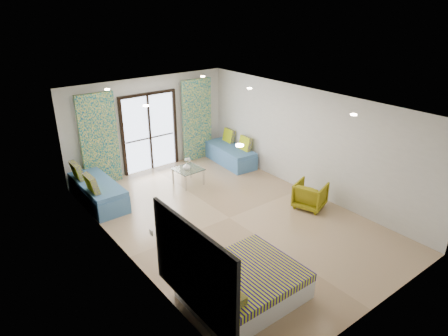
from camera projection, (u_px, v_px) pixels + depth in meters
floor at (229, 218)px, 9.26m from camera, size 5.00×7.50×0.01m
ceiling at (230, 104)px, 8.19m from camera, size 5.00×7.50×0.01m
wall_back at (149, 124)px, 11.46m from camera, size 5.00×0.01×2.70m
wall_front at (384, 240)px, 5.99m from camera, size 5.00×0.01×2.70m
wall_left at (123, 196)px, 7.32m from camera, size 0.01×7.50×2.70m
wall_right at (307, 141)px, 10.13m from camera, size 0.01×7.50×2.70m
balcony_door at (149, 128)px, 11.47m from camera, size 1.76×0.08×2.28m
balcony_rail at (150, 138)px, 11.60m from camera, size 1.52×0.03×0.04m
curtain_left at (99, 140)px, 10.49m from camera, size 1.00×0.10×2.50m
curtain_right at (197, 120)px, 12.23m from camera, size 1.00×0.10×2.50m
downlight_a at (240, 145)px, 5.96m from camera, size 0.12×0.12×0.02m
downlight_b at (354, 115)px, 7.53m from camera, size 0.12×0.12×0.02m
downlight_c at (146, 106)px, 8.15m from camera, size 0.12×0.12×0.02m
downlight_d at (249, 88)px, 9.72m from camera, size 0.12×0.12×0.02m
downlight_e at (107, 89)px, 9.60m from camera, size 0.12×0.12×0.02m
downlight_f at (203, 76)px, 11.18m from camera, size 0.12×0.12×0.02m
headboard at (193, 269)px, 5.83m from camera, size 0.06×2.10×1.50m
switch_plate at (151, 233)px, 6.74m from camera, size 0.02×0.10×0.10m
bed at (243, 285)px, 6.69m from camera, size 1.86×1.52×0.64m
daybed_left at (97, 191)px, 9.83m from camera, size 0.81×2.02×0.99m
daybed_right at (230, 154)px, 12.25m from camera, size 0.88×1.93×0.93m
coffee_table at (188, 170)px, 10.78m from camera, size 0.72×0.72×0.79m
vase at (187, 167)px, 10.64m from camera, size 0.26×0.27×0.21m
armchair at (310, 194)px, 9.60m from camera, size 0.83×0.86×0.70m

